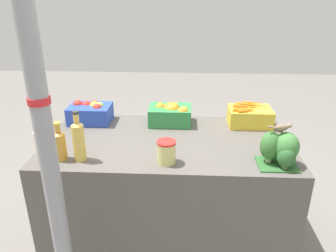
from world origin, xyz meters
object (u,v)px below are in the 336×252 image
Objects in this scene: carrot_crate at (250,116)px; pickle_jar at (166,152)px; juice_bottle_amber at (60,144)px; juice_bottle_golden at (79,140)px; orange_crate at (171,114)px; apple_crate at (91,112)px; sparrow_bird at (282,127)px; support_pole at (43,126)px; broccoli_pile at (281,149)px; juice_bottle_cloudy at (40,142)px.

pickle_jar is (-0.58, -0.59, -0.00)m from carrot_crate.
juice_bottle_golden is at bearing 0.00° from juice_bottle_amber.
carrot_crate is (0.58, 0.00, -0.01)m from orange_crate.
apple_crate is 2.25× the size of sparrow_bird.
pickle_jar is at bearing 39.49° from support_pole.
support_pole reaches higher than sparrow_bird.
orange_crate reaches higher than apple_crate.
broccoli_pile is at bearing -41.28° from orange_crate.
juice_bottle_golden reaches higher than carrot_crate.
broccoli_pile reaches higher than orange_crate.
support_pole is 1.06m from apple_crate.
broccoli_pile is 0.13m from sparrow_bird.
juice_bottle_golden is at bearing -130.76° from orange_crate.
orange_crate is (0.50, 1.00, -0.32)m from support_pole.
juice_bottle_cloudy is at bearing -141.52° from orange_crate.
carrot_crate is 1.23m from juice_bottle_golden.
broccoli_pile is at bearing 0.58° from juice_bottle_golden.
orange_crate is at bearing -0.81° from apple_crate.
broccoli_pile is 1.27m from juice_bottle_amber.
sparrow_bird is at bearing -41.63° from orange_crate.
carrot_crate is at bearing 97.34° from broccoli_pile.
juice_bottle_cloudy is 1.95× the size of pickle_jar.
sparrow_bird is at bearing 0.74° from juice_bottle_golden.
support_pole is 1.51m from carrot_crate.
orange_crate is at bearing -179.84° from carrot_crate.
juice_bottle_golden reaches higher than orange_crate.
sparrow_bird is (1.14, 0.43, -0.17)m from support_pole.
juice_bottle_cloudy is (-0.73, -0.58, 0.03)m from orange_crate.
apple_crate is 1.18m from carrot_crate.
juice_bottle_amber is at bearing -0.00° from juice_bottle_cloudy.
pickle_jar is (0.62, -0.01, -0.03)m from juice_bottle_amber.
broccoli_pile is at bearing 1.63° from pickle_jar.
sparrow_bird reaches higher than apple_crate.
juice_bottle_golden is at bearing -179.42° from broccoli_pile.
broccoli_pile is 1.15m from juice_bottle_golden.
support_pole is 7.64× the size of carrot_crate.
juice_bottle_golden is at bearing 179.22° from pickle_jar.
support_pole is at bearing -116.43° from orange_crate.
juice_bottle_cloudy reaches higher than broccoli_pile.
juice_bottle_cloudy is 0.12m from juice_bottle_amber.
juice_bottle_golden is (-1.08, -0.58, 0.06)m from carrot_crate.
broccoli_pile reaches higher than pickle_jar.
juice_bottle_amber is (-1.19, -0.58, 0.03)m from carrot_crate.
sparrow_bird is (0.64, -0.57, 0.15)m from orange_crate.
juice_bottle_amber is (0.12, -0.00, -0.01)m from juice_bottle_cloudy.
juice_bottle_amber is 1.72× the size of pickle_jar.
apple_crate is at bearing 77.13° from juice_bottle_cloudy.
juice_bottle_cloudy is at bearing -102.87° from apple_crate.
juice_bottle_amber is (-0.02, -0.59, 0.02)m from apple_crate.
juice_bottle_cloudy is 0.23m from juice_bottle_golden.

